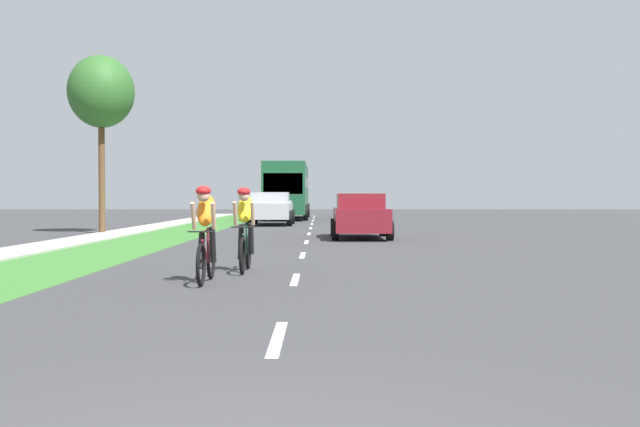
# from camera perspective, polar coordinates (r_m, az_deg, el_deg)

# --- Properties ---
(ground_plane) EXTENTS (120.00, 120.00, 0.00)m
(ground_plane) POSITION_cam_1_polar(r_m,az_deg,el_deg) (23.51, -0.78, -2.11)
(ground_plane) COLOR #38383A
(grass_verge) EXTENTS (2.70, 70.00, 0.01)m
(grass_verge) POSITION_cam_1_polar(r_m,az_deg,el_deg) (24.15, -13.01, -2.05)
(grass_verge) COLOR #38722D
(grass_verge) RESTS_ON ground_plane
(sidewalk_concrete) EXTENTS (1.62, 70.00, 0.10)m
(sidewalk_concrete) POSITION_cam_1_polar(r_m,az_deg,el_deg) (24.73, -17.88, -2.00)
(sidewalk_concrete) COLOR #B2ADA3
(sidewalk_concrete) RESTS_ON ground_plane
(lane_markings_center) EXTENTS (0.12, 52.71, 0.01)m
(lane_markings_center) POSITION_cam_1_polar(r_m,az_deg,el_deg) (27.50, -0.63, -1.61)
(lane_markings_center) COLOR white
(lane_markings_center) RESTS_ON ground_plane
(cyclist_lead) EXTENTS (0.42, 1.72, 1.58)m
(cyclist_lead) POSITION_cam_1_polar(r_m,az_deg,el_deg) (11.86, -8.77, -1.55)
(cyclist_lead) COLOR black
(cyclist_lead) RESTS_ON ground_plane
(cyclist_trailing) EXTENTS (0.42, 1.72, 1.58)m
(cyclist_trailing) POSITION_cam_1_polar(r_m,az_deg,el_deg) (13.54, -5.68, -1.19)
(cyclist_trailing) COLOR black
(cyclist_trailing) RESTS_ON ground_plane
(sedan_maroon) EXTENTS (1.98, 4.30, 1.52)m
(sedan_maroon) POSITION_cam_1_polar(r_m,az_deg,el_deg) (24.61, 3.45, -0.17)
(sedan_maroon) COLOR maroon
(sedan_maroon) RESTS_ON ground_plane
(pickup_silver) EXTENTS (2.22, 5.10, 1.64)m
(pickup_silver) POSITION_cam_1_polar(r_m,az_deg,el_deg) (36.33, -3.62, 0.39)
(pickup_silver) COLOR #A5A8AD
(pickup_silver) RESTS_ON ground_plane
(bus_dark_green) EXTENTS (2.78, 11.60, 3.48)m
(bus_dark_green) POSITION_cam_1_polar(r_m,az_deg,el_deg) (46.90, -2.34, 2.00)
(bus_dark_green) COLOR #194C2D
(bus_dark_green) RESTS_ON ground_plane
(street_tree_near) EXTENTS (2.51, 2.51, 6.82)m
(street_tree_near) POSITION_cam_1_polar(r_m,az_deg,el_deg) (29.17, -16.66, 9.11)
(street_tree_near) COLOR brown
(street_tree_near) RESTS_ON ground_plane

